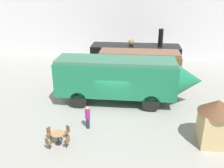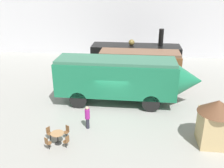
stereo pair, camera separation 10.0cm
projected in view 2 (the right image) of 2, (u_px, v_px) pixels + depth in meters
The scene contains 12 objects.
ground_plane at pixel (112, 107), 20.22m from camera, with size 80.00×80.00×0.00m, color gray.
backdrop_wall at pixel (125, 22), 32.69m from camera, with size 44.00×0.15×9.00m.
steam_locomotive at pixel (136, 56), 27.00m from camera, with size 9.39×2.63×4.93m.
passenger_coach_wooden at pixel (139, 66), 22.97m from camera, with size 7.30×2.40×3.60m.
streamlined_locomotive at pixel (126, 77), 20.00m from camera, with size 11.56×2.78×3.82m.
cafe_table_near at pixel (57, 135), 15.43m from camera, with size 0.83×0.83×0.76m.
cafe_chair_0 at pixel (49, 132), 15.89m from camera, with size 0.40×0.39×0.87m.
cafe_chair_1 at pixel (48, 143), 14.87m from camera, with size 0.39×0.40×0.87m.
cafe_chair_2 at pixel (67, 141), 15.03m from camera, with size 0.40×0.39×0.87m.
cafe_chair_3 at pixel (67, 131), 16.05m from camera, with size 0.39×0.40×0.87m.
visitor_person at pixel (87, 117), 16.96m from camera, with size 0.34×0.34×1.66m.
ticket_kiosk at pixel (216, 120), 15.03m from camera, with size 2.34×2.34×3.00m.
Camera 2 is at (1.94, -17.89, 9.39)m, focal length 40.00 mm.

